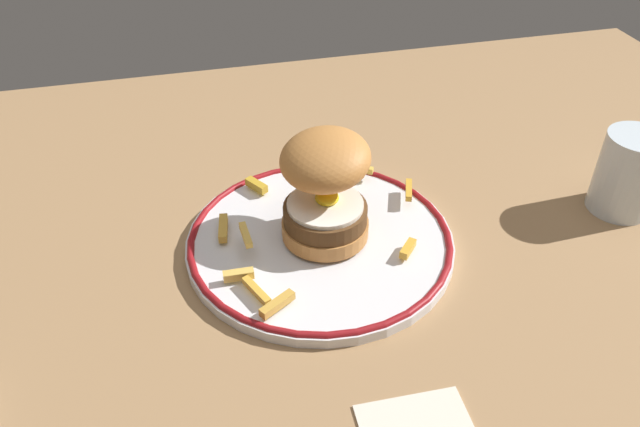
% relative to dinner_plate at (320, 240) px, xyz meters
% --- Properties ---
extents(ground_plane, '(1.41, 1.03, 0.04)m').
position_rel_dinner_plate_xyz_m(ground_plane, '(0.02, -0.02, -0.03)').
color(ground_plane, '#9C754D').
extents(dinner_plate, '(0.30, 0.30, 0.02)m').
position_rel_dinner_plate_xyz_m(dinner_plate, '(0.00, 0.00, 0.00)').
color(dinner_plate, silver).
rests_on(dinner_plate, ground_plane).
extents(burger, '(0.14, 0.14, 0.12)m').
position_rel_dinner_plate_xyz_m(burger, '(0.01, 0.01, 0.06)').
color(burger, '#BD7A3B').
rests_on(burger, dinner_plate).
extents(fries_pile, '(0.24, 0.23, 0.02)m').
position_rel_dinner_plate_xyz_m(fries_pile, '(-0.02, 0.02, 0.01)').
color(fries_pile, gold).
rests_on(fries_pile, dinner_plate).
extents(water_glass, '(0.07, 0.07, 0.10)m').
position_rel_dinner_plate_xyz_m(water_glass, '(0.37, -0.01, 0.03)').
color(water_glass, silver).
rests_on(water_glass, ground_plane).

